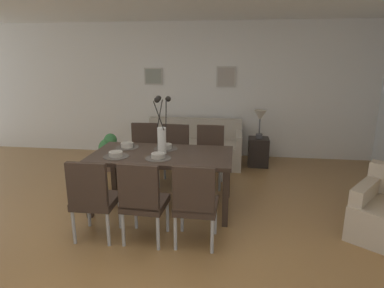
{
  "coord_description": "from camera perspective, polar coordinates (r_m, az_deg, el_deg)",
  "views": [
    {
      "loc": [
        0.98,
        -3.27,
        1.95
      ],
      "look_at": [
        0.4,
        1.0,
        0.8
      ],
      "focal_mm": 30.74,
      "sensor_mm": 36.0,
      "label": 1
    }
  ],
  "objects": [
    {
      "name": "table_lamp",
      "position": [
        6.0,
        11.72,
        4.47
      ],
      "size": [
        0.22,
        0.22,
        0.51
      ],
      "color": "#4C4C51",
      "rests_on": "side_table"
    },
    {
      "name": "bowl_far_right",
      "position": [
        4.45,
        -4.59,
        -0.34
      ],
      "size": [
        0.17,
        0.17,
        0.07
      ],
      "color": "#B2ADA3",
      "rests_on": "dining_table"
    },
    {
      "name": "potted_plant",
      "position": [
        5.92,
        -14.15,
        -1.0
      ],
      "size": [
        0.36,
        0.36,
        0.67
      ],
      "color": "brown",
      "rests_on": "ground"
    },
    {
      "name": "bowl_near_right",
      "position": [
        4.59,
        -11.19,
        -0.1
      ],
      "size": [
        0.17,
        0.17,
        0.07
      ],
      "color": "#B2ADA3",
      "rests_on": "dining_table"
    },
    {
      "name": "dining_table",
      "position": [
        4.28,
        -5.18,
        -2.59
      ],
      "size": [
        1.8,
        0.97,
        0.74
      ],
      "color": "#33261E",
      "rests_on": "ground"
    },
    {
      "name": "side_table",
      "position": [
        6.14,
        11.41,
        -1.34
      ],
      "size": [
        0.36,
        0.36,
        0.52
      ],
      "primitive_type": "cube",
      "color": "black",
      "rests_on": "ground"
    },
    {
      "name": "dining_chair_mid_left",
      "position": [
        3.42,
        0.57,
        -9.87
      ],
      "size": [
        0.45,
        0.45,
        0.92
      ],
      "color": "#33261E",
      "rests_on": "ground"
    },
    {
      "name": "dining_chair_mid_right",
      "position": [
        5.08,
        3.04,
        -1.51
      ],
      "size": [
        0.46,
        0.46,
        0.92
      ],
      "color": "#33261E",
      "rests_on": "ground"
    },
    {
      "name": "placemat_near_left",
      "position": [
        4.21,
        -13.06,
        -2.11
      ],
      "size": [
        0.32,
        0.32,
        0.01
      ],
      "primitive_type": "cylinder",
      "color": "#4C4742",
      "rests_on": "dining_table"
    },
    {
      "name": "placemat_far_right",
      "position": [
        4.46,
        -4.58,
        -0.8
      ],
      "size": [
        0.32,
        0.32,
        0.01
      ],
      "primitive_type": "cylinder",
      "color": "#4C4742",
      "rests_on": "dining_table"
    },
    {
      "name": "back_wall_panel",
      "position": [
        6.62,
        -0.79,
        9.3
      ],
      "size": [
        9.0,
        0.1,
        2.6
      ],
      "primitive_type": "cube",
      "color": "silver",
      "rests_on": "ground"
    },
    {
      "name": "centerpiece_vase",
      "position": [
        4.18,
        -5.27,
        2.09
      ],
      "size": [
        0.21,
        0.23,
        0.73
      ],
      "color": "silver",
      "rests_on": "dining_table"
    },
    {
      "name": "bowl_near_left",
      "position": [
        4.2,
        -13.09,
        -1.63
      ],
      "size": [
        0.17,
        0.17,
        0.07
      ],
      "color": "#B2ADA3",
      "rests_on": "dining_table"
    },
    {
      "name": "placemat_near_right",
      "position": [
        4.6,
        -11.17,
        -0.55
      ],
      "size": [
        0.32,
        0.32,
        0.01
      ],
      "primitive_type": "cylinder",
      "color": "#4C4742",
      "rests_on": "dining_table"
    },
    {
      "name": "framed_picture_center",
      "position": [
        6.46,
        5.94,
        11.5
      ],
      "size": [
        0.37,
        0.03,
        0.4
      ],
      "color": "#B2ADA3"
    },
    {
      "name": "placemat_far_left",
      "position": [
        4.05,
        -5.88,
        -2.46
      ],
      "size": [
        0.32,
        0.32,
        0.01
      ],
      "primitive_type": "cylinder",
      "color": "#4C4742",
      "rests_on": "dining_table"
    },
    {
      "name": "dining_chair_near_right",
      "position": [
        5.3,
        -8.39,
        -0.97
      ],
      "size": [
        0.46,
        0.46,
        0.92
      ],
      "color": "#33261E",
      "rests_on": "ground"
    },
    {
      "name": "dining_chair_near_left",
      "position": [
        3.69,
        -16.83,
        -8.63
      ],
      "size": [
        0.45,
        0.45,
        0.92
      ],
      "color": "#33261E",
      "rests_on": "ground"
    },
    {
      "name": "bowl_far_left",
      "position": [
        4.04,
        -5.9,
        -1.95
      ],
      "size": [
        0.17,
        0.17,
        0.07
      ],
      "color": "#B2ADA3",
      "rests_on": "dining_table"
    },
    {
      "name": "framed_picture_left",
      "position": [
        6.67,
        -6.69,
        11.58
      ],
      "size": [
        0.37,
        0.03,
        0.33
      ],
      "color": "#B2ADA3"
    },
    {
      "name": "dining_chair_far_right",
      "position": [
        5.15,
        -3.09,
        -1.31
      ],
      "size": [
        0.46,
        0.46,
        0.92
      ],
      "color": "#33261E",
      "rests_on": "ground"
    },
    {
      "name": "sofa",
      "position": [
        6.17,
        0.21,
        -0.78
      ],
      "size": [
        1.78,
        0.84,
        0.8
      ],
      "color": "#B2A899",
      "rests_on": "ground"
    },
    {
      "name": "dining_chair_far_left",
      "position": [
        3.52,
        -8.54,
        -9.33
      ],
      "size": [
        0.46,
        0.46,
        0.92
      ],
      "color": "#33261E",
      "rests_on": "ground"
    },
    {
      "name": "ground_plane",
      "position": [
        3.93,
        -7.99,
        -14.96
      ],
      "size": [
        9.0,
        9.0,
        0.0
      ],
      "primitive_type": "plane",
      "color": "olive"
    }
  ]
}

